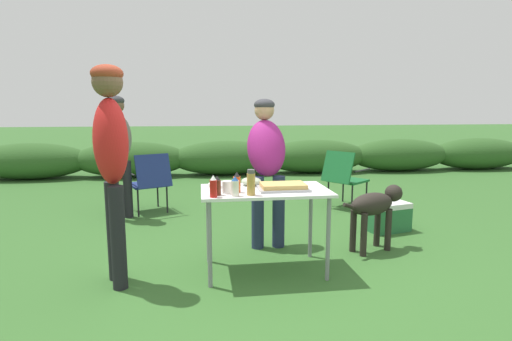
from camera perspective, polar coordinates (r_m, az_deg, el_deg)
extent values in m
plane|color=#336028|center=(3.68, 1.25, -14.05)|extent=(60.00, 60.00, 0.00)
ellipsoid|color=#2D5623|center=(9.35, -29.56, 1.18)|extent=(2.40, 0.90, 0.74)
ellipsoid|color=#2D5623|center=(8.81, -17.38, 1.53)|extent=(2.40, 0.90, 0.74)
ellipsoid|color=#2D5623|center=(8.70, -4.28, 1.82)|extent=(2.40, 0.90, 0.74)
ellipsoid|color=#2D5623|center=(9.05, 8.46, 2.02)|extent=(2.40, 0.90, 0.74)
ellipsoid|color=#2D5623|center=(9.80, 19.76, 2.12)|extent=(2.40, 0.90, 0.74)
ellipsoid|color=#2D5623|center=(10.88, 29.14, 2.13)|extent=(2.40, 0.90, 0.74)
cube|color=white|center=(3.46, 1.29, -2.89)|extent=(1.10, 0.64, 0.02)
cylinder|color=gray|center=(3.26, -6.63, -10.47)|extent=(0.04, 0.04, 0.71)
cylinder|color=gray|center=(3.42, 10.27, -9.62)|extent=(0.04, 0.04, 0.71)
cylinder|color=gray|center=(3.77, -6.83, -7.76)|extent=(0.04, 0.04, 0.71)
cylinder|color=gray|center=(3.91, 7.79, -7.18)|extent=(0.04, 0.04, 0.71)
cube|color=#9E9EA3|center=(3.44, 3.89, -2.60)|extent=(0.43, 0.29, 0.02)
cube|color=tan|center=(3.44, 3.90, -2.14)|extent=(0.38, 0.25, 0.04)
cylinder|color=white|center=(3.58, -4.92, -2.06)|extent=(0.24, 0.24, 0.03)
ellipsoid|color=#ADBC99|center=(3.63, -0.69, -1.54)|extent=(0.18, 0.18, 0.07)
cylinder|color=white|center=(3.29, -4.16, -2.39)|extent=(0.08, 0.08, 0.10)
cylinder|color=#B2893D|center=(3.21, -0.72, -1.98)|extent=(0.07, 0.07, 0.18)
cylinder|color=#4C4C4C|center=(3.19, -0.72, -0.13)|extent=(0.06, 0.06, 0.03)
cylinder|color=silver|center=(3.18, -3.00, -2.56)|extent=(0.06, 0.06, 0.12)
cone|color=#194793|center=(3.17, -3.01, -1.14)|extent=(0.05, 0.05, 0.04)
cylinder|color=#CC4214|center=(3.33, -2.75, -1.99)|extent=(0.06, 0.06, 0.13)
cone|color=black|center=(3.31, -2.76, -0.54)|extent=(0.05, 0.05, 0.04)
cylinder|color=red|center=(3.16, -6.11, -2.59)|extent=(0.06, 0.06, 0.14)
cone|color=white|center=(3.14, -6.13, -1.01)|extent=(0.05, 0.05, 0.04)
cylinder|color=#562314|center=(3.23, -5.56, -2.44)|extent=(0.06, 0.06, 0.12)
cone|color=black|center=(3.22, -5.58, -1.06)|extent=(0.05, 0.05, 0.03)
cylinder|color=#232D4C|center=(4.11, 0.24, -6.04)|extent=(0.13, 0.13, 0.75)
cylinder|color=#232D4C|center=(4.16, 3.24, -5.90)|extent=(0.13, 0.13, 0.75)
ellipsoid|color=#931E70|center=(4.13, 1.48, 3.25)|extent=(0.41, 0.51, 0.67)
sphere|color=tan|center=(4.22, 1.20, 8.60)|extent=(0.21, 0.21, 0.21)
ellipsoid|color=#333338|center=(4.22, 1.20, 9.37)|extent=(0.22, 0.22, 0.12)
cylinder|color=black|center=(3.38, -19.10, -9.11)|extent=(0.12, 0.12, 0.84)
cylinder|color=black|center=(3.57, -19.63, -8.17)|extent=(0.12, 0.12, 0.84)
ellipsoid|color=red|center=(3.33, -20.04, 3.93)|extent=(0.37, 0.44, 0.68)
sphere|color=brown|center=(3.33, -20.46, 11.75)|extent=(0.23, 0.23, 0.23)
ellipsoid|color=#993823|center=(3.33, -20.52, 12.85)|extent=(0.24, 0.24, 0.14)
cylinder|color=black|center=(5.49, -19.83, -2.75)|extent=(0.11, 0.11, 0.76)
cylinder|color=black|center=(5.52, -17.84, -2.59)|extent=(0.11, 0.11, 0.76)
ellipsoid|color=slate|center=(5.41, -19.19, 4.44)|extent=(0.42, 0.36, 0.61)
sphere|color=brown|center=(5.40, -19.41, 8.78)|extent=(0.21, 0.21, 0.21)
ellipsoid|color=#333338|center=(5.40, -19.45, 9.38)|extent=(0.22, 0.22, 0.13)
cylinder|color=#28231E|center=(4.17, 13.71, -8.36)|extent=(0.06, 0.06, 0.43)
cylinder|color=#28231E|center=(4.07, 15.14, -8.85)|extent=(0.06, 0.06, 0.43)
cylinder|color=#28231E|center=(4.40, 16.93, -7.59)|extent=(0.06, 0.06, 0.43)
cylinder|color=#28231E|center=(4.31, 18.36, -8.02)|extent=(0.06, 0.06, 0.43)
ellipsoid|color=#28231E|center=(4.17, 16.23, -4.61)|extent=(0.56, 0.40, 0.23)
sphere|color=#28231E|center=(4.37, 19.06, -3.07)|extent=(0.18, 0.18, 0.18)
cone|color=#28231E|center=(4.42, 19.69, -2.68)|extent=(0.16, 0.13, 0.13)
cylinder|color=#28231E|center=(3.96, 13.26, -5.01)|extent=(0.17, 0.10, 0.09)
cube|color=navy|center=(5.75, -15.20, -1.94)|extent=(0.61, 0.61, 0.03)
cube|color=navy|center=(5.45, -14.43, -0.05)|extent=(0.49, 0.34, 0.44)
cylinder|color=black|center=(5.55, -16.48, -4.44)|extent=(0.02, 0.02, 0.38)
cylinder|color=black|center=(5.67, -12.59, -4.02)|extent=(0.02, 0.02, 0.38)
cylinder|color=black|center=(5.93, -17.54, -3.65)|extent=(0.02, 0.02, 0.38)
cylinder|color=black|center=(6.04, -13.87, -3.28)|extent=(0.02, 0.02, 0.38)
cylinder|color=black|center=(5.66, -17.49, -0.41)|extent=(0.19, 0.39, 0.02)
cylinder|color=black|center=(5.79, -13.10, -0.03)|extent=(0.19, 0.39, 0.02)
cube|color=#19602D|center=(6.02, 12.98, -1.39)|extent=(0.65, 0.65, 0.03)
cube|color=#19602D|center=(5.75, 11.59, 0.49)|extent=(0.41, 0.46, 0.44)
cylinder|color=black|center=(5.99, 10.28, -3.25)|extent=(0.02, 0.02, 0.38)
cylinder|color=black|center=(5.78, 13.56, -3.79)|extent=(0.02, 0.02, 0.38)
cylinder|color=black|center=(6.32, 12.33, -2.68)|extent=(0.02, 0.02, 0.38)
cylinder|color=black|center=(6.12, 15.50, -3.17)|extent=(0.02, 0.02, 0.38)
cylinder|color=black|center=(6.11, 11.20, 0.48)|extent=(0.34, 0.27, 0.02)
cylinder|color=black|center=(5.87, 14.95, 0.02)|extent=(0.34, 0.27, 0.02)
cube|color=#286B3D|center=(5.00, 18.16, -6.56)|extent=(0.54, 0.42, 0.28)
cube|color=silver|center=(4.96, 18.26, -4.67)|extent=(0.54, 0.42, 0.06)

